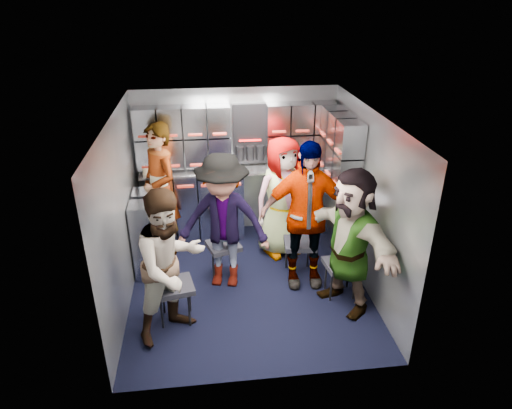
{
  "coord_description": "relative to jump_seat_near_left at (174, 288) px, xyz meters",
  "views": [
    {
      "loc": [
        -0.47,
        -4.6,
        3.33
      ],
      "look_at": [
        0.14,
        0.35,
        0.92
      ],
      "focal_mm": 32.0,
      "sensor_mm": 36.0,
      "label": 1
    }
  ],
  "objects": [
    {
      "name": "jump_seat_mid_right",
      "position": [
        1.52,
        0.73,
        -0.01
      ],
      "size": [
        0.42,
        0.4,
        0.46
      ],
      "rotation": [
        0.0,
        0.0,
        -0.1
      ],
      "color": "black",
      "rests_on": "ground"
    },
    {
      "name": "attendant_arc_e",
      "position": [
        1.9,
        0.05,
        0.42
      ],
      "size": [
        1.15,
        1.6,
        1.67
      ],
      "primitive_type": "imported",
      "rotation": [
        0.0,
        0.0,
        -1.09
      ],
      "color": "black",
      "rests_on": "ground"
    },
    {
      "name": "jump_seat_center",
      "position": [
        1.38,
        1.46,
        0.02
      ],
      "size": [
        0.41,
        0.39,
        0.48
      ],
      "rotation": [
        0.0,
        0.0,
        0.01
      ],
      "color": "black",
      "rests_on": "ground"
    },
    {
      "name": "wall_back",
      "position": [
        0.85,
        2.04,
        0.64
      ],
      "size": [
        2.8,
        0.04,
        2.1
      ],
      "primitive_type": "cube",
      "color": "gray",
      "rests_on": "ground"
    },
    {
      "name": "cup_left",
      "position": [
        -0.4,
        1.77,
        0.67
      ],
      "size": [
        0.09,
        0.09,
        0.1
      ],
      "primitive_type": "cylinder",
      "color": "beige",
      "rests_on": "counter"
    },
    {
      "name": "coffee_niche",
      "position": [
        1.03,
        1.95,
        1.06
      ],
      "size": [
        0.46,
        0.16,
        0.84
      ],
      "primitive_type": null,
      "color": "black",
      "rests_on": "wall_back"
    },
    {
      "name": "bottle_left",
      "position": [
        0.49,
        1.78,
        0.73
      ],
      "size": [
        0.06,
        0.06,
        0.22
      ],
      "primitive_type": "cylinder",
      "color": "white",
      "rests_on": "counter"
    },
    {
      "name": "bottle_mid",
      "position": [
        0.52,
        1.78,
        0.74
      ],
      "size": [
        0.07,
        0.07,
        0.23
      ],
      "primitive_type": "cylinder",
      "color": "white",
      "rests_on": "counter"
    },
    {
      "name": "attendant_arc_b",
      "position": [
        0.57,
        0.63,
        0.43
      ],
      "size": [
        1.2,
        0.86,
        1.68
      ],
      "primitive_type": "imported",
      "rotation": [
        0.0,
        0.0,
        -0.24
      ],
      "color": "black",
      "rests_on": "ground"
    },
    {
      "name": "jump_seat_near_right",
      "position": [
        1.9,
        0.23,
        -0.02
      ],
      "size": [
        0.41,
        0.39,
        0.44
      ],
      "rotation": [
        0.0,
        0.0,
        0.11
      ],
      "color": "black",
      "rests_on": "ground"
    },
    {
      "name": "right_cabinet",
      "position": [
        2.1,
        1.14,
        0.09
      ],
      "size": [
        0.28,
        1.2,
        1.0
      ],
      "primitive_type": "cube",
      "color": "#A5AAB5",
      "rests_on": "ground"
    },
    {
      "name": "red_latch_strip",
      "position": [
        0.85,
        1.63,
        0.47
      ],
      "size": [
        2.6,
        0.02,
        0.03
      ],
      "primitive_type": "cube",
      "color": "red",
      "rests_on": "cart_bank_back"
    },
    {
      "name": "cart_bank_left",
      "position": [
        -0.34,
        1.1,
        0.08
      ],
      "size": [
        0.38,
        0.76,
        0.99
      ],
      "primitive_type": "cube",
      "color": "#A5AAB5",
      "rests_on": "ground"
    },
    {
      "name": "locker_bank_back",
      "position": [
        0.85,
        1.89,
        1.08
      ],
      "size": [
        2.68,
        0.28,
        0.82
      ],
      "primitive_type": "cube",
      "color": "#A5AAB5",
      "rests_on": "wall_back"
    },
    {
      "name": "attendant_arc_c",
      "position": [
        1.38,
        1.28,
        0.4
      ],
      "size": [
        0.93,
        0.76,
        1.63
      ],
      "primitive_type": "imported",
      "rotation": [
        0.0,
        0.0,
        0.36
      ],
      "color": "black",
      "rests_on": "ground"
    },
    {
      "name": "floor",
      "position": [
        0.85,
        0.54,
        -0.41
      ],
      "size": [
        3.0,
        3.0,
        0.0
      ],
      "primitive_type": "plane",
      "color": "black",
      "rests_on": "ground"
    },
    {
      "name": "attendant_arc_d",
      "position": [
        1.52,
        0.55,
        0.5
      ],
      "size": [
        1.09,
        0.5,
        1.81
      ],
      "primitive_type": "imported",
      "rotation": [
        0.0,
        0.0,
        -0.05
      ],
      "color": "black",
      "rests_on": "ground"
    },
    {
      "name": "wall_right",
      "position": [
        2.25,
        0.54,
        0.64
      ],
      "size": [
        0.04,
        3.0,
        2.1
      ],
      "primitive_type": "cube",
      "color": "gray",
      "rests_on": "ground"
    },
    {
      "name": "locker_bank_right",
      "position": [
        2.1,
        1.24,
        1.08
      ],
      "size": [
        0.28,
        1.0,
        0.82
      ],
      "primitive_type": "cube",
      "color": "#A5AAB5",
      "rests_on": "wall_right"
    },
    {
      "name": "attendant_arc_a",
      "position": [
        -0.0,
        -0.18,
        0.41
      ],
      "size": [
        1.01,
        0.97,
        1.64
      ],
      "primitive_type": "imported",
      "rotation": [
        0.0,
        0.0,
        0.64
      ],
      "color": "black",
      "rests_on": "ground"
    },
    {
      "name": "bottle_right",
      "position": [
        1.28,
        1.78,
        0.73
      ],
      "size": [
        0.07,
        0.07,
        0.23
      ],
      "primitive_type": "cylinder",
      "color": "white",
      "rests_on": "counter"
    },
    {
      "name": "attendant_standing",
      "position": [
        -0.2,
        1.49,
        0.49
      ],
      "size": [
        0.72,
        0.79,
        1.8
      ],
      "primitive_type": "imported",
      "rotation": [
        0.0,
        0.0,
        -1.0
      ],
      "color": "black",
      "rests_on": "ground"
    },
    {
      "name": "jump_seat_mid_left",
      "position": [
        0.57,
        0.81,
        -0.02
      ],
      "size": [
        0.46,
        0.45,
        0.44
      ],
      "rotation": [
        0.0,
        0.0,
        0.29
      ],
      "color": "black",
      "rests_on": "ground"
    },
    {
      "name": "counter",
      "position": [
        0.85,
        1.83,
        0.6
      ],
      "size": [
        2.68,
        0.42,
        0.03
      ],
      "primitive_type": "cube",
      "color": "silver",
      "rests_on": "cart_bank_back"
    },
    {
      "name": "wall_left",
      "position": [
        -0.55,
        0.54,
        0.64
      ],
      "size": [
        0.04,
        3.0,
        2.1
      ],
      "primitive_type": "cube",
      "color": "gray",
      "rests_on": "ground"
    },
    {
      "name": "jump_seat_near_left",
      "position": [
        0.0,
        0.0,
        0.0
      ],
      "size": [
        0.46,
        0.44,
        0.46
      ],
      "rotation": [
        0.0,
        0.0,
        0.2
      ],
      "color": "black",
      "rests_on": "ground"
    },
    {
      "name": "ceiling",
      "position": [
        0.85,
        0.54,
        1.69
      ],
      "size": [
        2.8,
        3.0,
        0.02
      ],
      "primitive_type": "cube",
      "color": "silver",
      "rests_on": "wall_back"
    },
    {
      "name": "cup_right",
      "position": [
        1.35,
        1.77,
        0.67
      ],
      "size": [
        0.08,
        0.08,
        0.1
      ],
      "primitive_type": "cylinder",
      "color": "beige",
      "rests_on": "counter"
    },
    {
      "name": "cart_bank_back",
      "position": [
        0.85,
        1.83,
        0.08
      ],
      "size": [
        2.68,
        0.38,
        0.99
      ],
      "primitive_type": "cube",
      "color": "#A5AAB5",
      "rests_on": "ground"
    }
  ]
}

